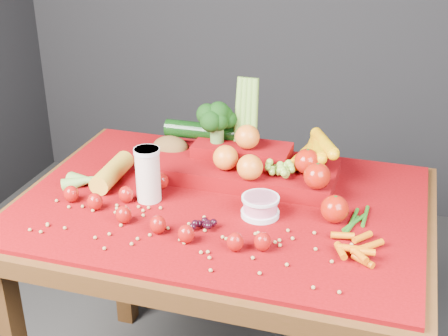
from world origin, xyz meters
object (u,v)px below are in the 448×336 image
(table, at_px, (222,235))
(milk_glass, at_px, (148,173))
(produce_mound, at_px, (252,159))
(yogurt_bowl, at_px, (260,206))

(table, distance_m, milk_glass, 0.27)
(milk_glass, height_order, produce_mound, produce_mound)
(yogurt_bowl, bearing_deg, milk_glass, -179.38)
(table, height_order, produce_mound, produce_mound)
(table, height_order, milk_glass, milk_glass)
(table, xyz_separation_m, yogurt_bowl, (0.12, -0.05, 0.14))
(yogurt_bowl, relative_size, produce_mound, 0.17)
(milk_glass, bearing_deg, table, 14.65)
(milk_glass, height_order, yogurt_bowl, milk_glass)
(table, relative_size, yogurt_bowl, 11.20)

